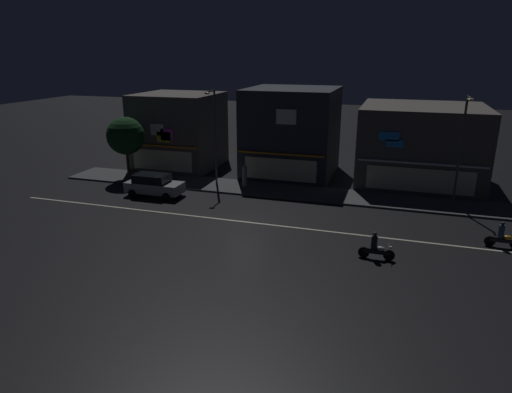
% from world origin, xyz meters
% --- Properties ---
extents(ground_plane, '(140.00, 140.00, 0.00)m').
position_xyz_m(ground_plane, '(0.00, 0.00, 0.00)').
color(ground_plane, black).
extents(lane_divider_stripe, '(34.05, 0.16, 0.01)m').
position_xyz_m(lane_divider_stripe, '(0.00, 0.00, 0.01)').
color(lane_divider_stripe, beige).
rests_on(lane_divider_stripe, ground).
extents(sidewalk_far, '(35.84, 3.70, 0.14)m').
position_xyz_m(sidewalk_far, '(0.00, 7.12, 0.07)').
color(sidewalk_far, '#424447').
rests_on(sidewalk_far, ground).
extents(storefront_left_block, '(7.16, 7.22, 6.80)m').
position_xyz_m(storefront_left_block, '(-10.75, 12.50, 3.40)').
color(storefront_left_block, '#56514C').
rests_on(storefront_left_block, ground).
extents(storefront_center_block, '(7.51, 7.85, 7.52)m').
position_xyz_m(storefront_center_block, '(0.00, 12.81, 3.76)').
color(storefront_center_block, '#2D333D').
rests_on(storefront_center_block, ground).
extents(storefront_right_block, '(9.67, 9.22, 6.33)m').
position_xyz_m(storefront_right_block, '(10.75, 13.50, 3.16)').
color(storefront_right_block, '#56514C').
rests_on(storefront_right_block, ground).
extents(streetlamp_west, '(0.44, 1.64, 7.55)m').
position_xyz_m(streetlamp_west, '(-4.99, 7.25, 4.56)').
color(streetlamp_west, '#47494C').
rests_on(streetlamp_west, sidewalk_far).
extents(streetlamp_mid, '(0.44, 1.64, 7.64)m').
position_xyz_m(streetlamp_mid, '(13.06, 7.03, 4.61)').
color(streetlamp_mid, '#47494C').
rests_on(streetlamp_mid, sidewalk_far).
extents(pedestrian_on_sidewalk, '(0.39, 0.39, 1.85)m').
position_xyz_m(pedestrian_on_sidewalk, '(-2.48, 7.29, 0.99)').
color(pedestrian_on_sidewalk, gray).
rests_on(pedestrian_on_sidewalk, sidewalk_far).
extents(street_tree, '(3.14, 3.14, 5.21)m').
position_xyz_m(street_tree, '(-12.74, 6.65, 3.77)').
color(street_tree, '#473323').
rests_on(street_tree, sidewalk_far).
extents(parked_car_near_kerb, '(4.30, 1.98, 1.67)m').
position_xyz_m(parked_car_near_kerb, '(-8.37, 3.24, 0.87)').
color(parked_car_near_kerb, '#9EA0A5').
rests_on(parked_car_near_kerb, ground).
extents(motorcycle_lead, '(1.90, 0.60, 1.52)m').
position_xyz_m(motorcycle_lead, '(8.36, -3.07, 0.63)').
color(motorcycle_lead, black).
rests_on(motorcycle_lead, ground).
extents(motorcycle_following, '(1.90, 0.60, 1.52)m').
position_xyz_m(motorcycle_following, '(15.01, 0.60, 0.63)').
color(motorcycle_following, black).
rests_on(motorcycle_following, ground).
extents(traffic_cone, '(0.36, 0.36, 0.55)m').
position_xyz_m(traffic_cone, '(-7.60, 4.24, 0.28)').
color(traffic_cone, orange).
rests_on(traffic_cone, ground).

